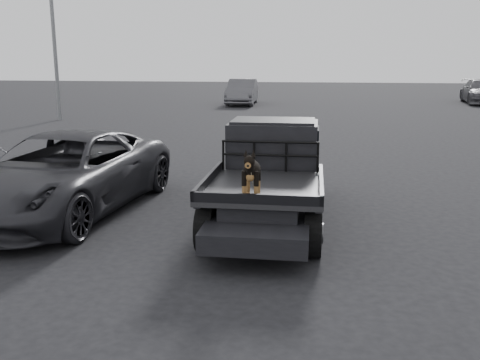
% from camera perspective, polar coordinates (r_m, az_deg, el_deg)
% --- Properties ---
extents(ground, '(120.00, 120.00, 0.00)m').
position_cam_1_polar(ground, '(8.35, 2.54, -8.07)').
color(ground, black).
rests_on(ground, ground).
extents(flatbed_ute, '(2.00, 5.40, 0.92)m').
position_cam_1_polar(flatbed_ute, '(9.90, 3.06, -1.89)').
color(flatbed_ute, black).
rests_on(flatbed_ute, ground).
extents(ute_cab, '(1.72, 1.30, 0.88)m').
position_cam_1_polar(ute_cab, '(10.64, 3.57, 4.10)').
color(ute_cab, black).
rests_on(ute_cab, flatbed_ute).
extents(headache_rack, '(1.80, 0.08, 0.55)m').
position_cam_1_polar(headache_rack, '(9.93, 3.22, 2.50)').
color(headache_rack, black).
rests_on(headache_rack, flatbed_ute).
extents(dog, '(0.32, 0.60, 0.74)m').
position_cam_1_polar(dog, '(7.99, 1.25, 0.65)').
color(dog, black).
rests_on(dog, flatbed_ute).
extents(parked_suv, '(3.11, 5.82, 1.56)m').
position_cam_1_polar(parked_suv, '(10.99, -18.34, 0.66)').
color(parked_suv, '#29292D').
rests_on(parked_suv, ground).
extents(distant_car_a, '(1.87, 5.00, 1.63)m').
position_cam_1_polar(distant_car_a, '(35.18, 0.23, 9.39)').
color(distant_car_a, '#505055').
rests_on(distant_car_a, ground).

